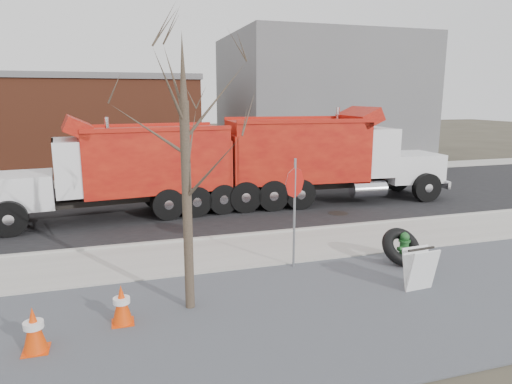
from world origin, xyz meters
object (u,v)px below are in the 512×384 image
object	(u,v)px
stop_sign	(295,194)
dump_truck_red_b	(124,167)
fire_hydrant	(404,249)
dump_truck_red_a	(325,155)
sandwich_board	(420,269)
truck_tire	(401,247)

from	to	relation	value
stop_sign	dump_truck_red_b	distance (m)	7.23
fire_hydrant	stop_sign	world-z (taller)	stop_sign
dump_truck_red_a	dump_truck_red_b	distance (m)	7.56
sandwich_board	fire_hydrant	bearing A→B (deg)	61.16
fire_hydrant	sandwich_board	distance (m)	1.70
truck_tire	dump_truck_red_a	bearing A→B (deg)	80.05
truck_tire	dump_truck_red_a	size ratio (longest dim) A/B	0.12
fire_hydrant	sandwich_board	xyz separation A→B (m)	(-0.70, -1.54, 0.13)
truck_tire	stop_sign	bearing A→B (deg)	168.10
dump_truck_red_b	fire_hydrant	bearing A→B (deg)	127.53
fire_hydrant	sandwich_board	bearing A→B (deg)	-132.53
truck_tire	stop_sign	size ratio (longest dim) A/B	0.41
sandwich_board	dump_truck_red_b	distance (m)	10.15
dump_truck_red_a	dump_truck_red_b	size ratio (longest dim) A/B	1.11
fire_hydrant	stop_sign	bearing A→B (deg)	151.35
truck_tire	dump_truck_red_b	size ratio (longest dim) A/B	0.13
fire_hydrant	sandwich_board	world-z (taller)	sandwich_board
stop_sign	dump_truck_red_b	bearing A→B (deg)	110.53
stop_sign	truck_tire	bearing A→B (deg)	-22.27
stop_sign	dump_truck_red_a	size ratio (longest dim) A/B	0.29
fire_hydrant	truck_tire	distance (m)	0.15
stop_sign	dump_truck_red_a	xyz separation A→B (m)	(3.84, 6.39, 0.02)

